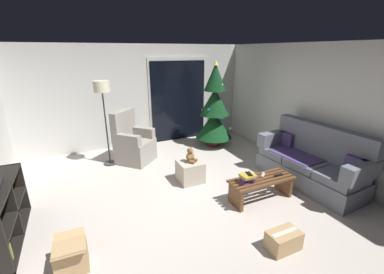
{
  "coord_description": "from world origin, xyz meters",
  "views": [
    {
      "loc": [
        -1.44,
        -3.27,
        2.35
      ],
      "look_at": [
        0.4,
        0.7,
        0.85
      ],
      "focal_mm": 23.74,
      "sensor_mm": 36.0,
      "label": 1
    }
  ],
  "objects_px": {
    "couch": "(311,163)",
    "cardboard_box_open_near_shelf": "(71,257)",
    "cell_phone": "(249,174)",
    "ottoman": "(190,171)",
    "teddy_bear_chestnut": "(191,156)",
    "remote_silver": "(263,175)",
    "floor_lamp": "(103,95)",
    "remote_black": "(279,175)",
    "christmas_tree": "(214,110)",
    "armchair": "(133,144)",
    "coffee_table": "(261,185)",
    "book_stack": "(248,178)",
    "cardboard_box_taped_mid_floor": "(283,240)"
  },
  "relations": [
    {
      "from": "remote_black",
      "to": "cardboard_box_taped_mid_floor",
      "type": "bearing_deg",
      "value": 142.7
    },
    {
      "from": "armchair",
      "to": "cardboard_box_open_near_shelf",
      "type": "bearing_deg",
      "value": -115.99
    },
    {
      "from": "book_stack",
      "to": "cardboard_box_taped_mid_floor",
      "type": "bearing_deg",
      "value": -100.16
    },
    {
      "from": "remote_black",
      "to": "armchair",
      "type": "xyz_separation_m",
      "value": [
        -1.86,
        2.46,
        0.01
      ]
    },
    {
      "from": "remote_silver",
      "to": "teddy_bear_chestnut",
      "type": "bearing_deg",
      "value": -179.3
    },
    {
      "from": "remote_silver",
      "to": "armchair",
      "type": "bearing_deg",
      "value": 173.53
    },
    {
      "from": "ottoman",
      "to": "cell_phone",
      "type": "bearing_deg",
      "value": -63.64
    },
    {
      "from": "remote_black",
      "to": "armchair",
      "type": "relative_size",
      "value": 0.14
    },
    {
      "from": "book_stack",
      "to": "remote_black",
      "type": "bearing_deg",
      "value": -3.87
    },
    {
      "from": "coffee_table",
      "to": "teddy_bear_chestnut",
      "type": "xyz_separation_m",
      "value": [
        -0.79,
        1.04,
        0.26
      ]
    },
    {
      "from": "remote_black",
      "to": "cardboard_box_open_near_shelf",
      "type": "xyz_separation_m",
      "value": [
        -3.17,
        -0.21,
        -0.23
      ]
    },
    {
      "from": "armchair",
      "to": "floor_lamp",
      "type": "distance_m",
      "value": 1.22
    },
    {
      "from": "armchair",
      "to": "cell_phone",
      "type": "bearing_deg",
      "value": -62.29
    },
    {
      "from": "ottoman",
      "to": "cardboard_box_open_near_shelf",
      "type": "height_order",
      "value": "ottoman"
    },
    {
      "from": "couch",
      "to": "floor_lamp",
      "type": "distance_m",
      "value": 4.2
    },
    {
      "from": "coffee_table",
      "to": "book_stack",
      "type": "relative_size",
      "value": 4.09
    },
    {
      "from": "armchair",
      "to": "christmas_tree",
      "type": "bearing_deg",
      "value": 3.3
    },
    {
      "from": "remote_silver",
      "to": "christmas_tree",
      "type": "xyz_separation_m",
      "value": [
        0.47,
        2.47,
        0.55
      ]
    },
    {
      "from": "remote_black",
      "to": "christmas_tree",
      "type": "height_order",
      "value": "christmas_tree"
    },
    {
      "from": "remote_silver",
      "to": "floor_lamp",
      "type": "height_order",
      "value": "floor_lamp"
    },
    {
      "from": "remote_silver",
      "to": "ottoman",
      "type": "bearing_deg",
      "value": -179.34
    },
    {
      "from": "couch",
      "to": "cardboard_box_open_near_shelf",
      "type": "relative_size",
      "value": 4.41
    },
    {
      "from": "remote_silver",
      "to": "cell_phone",
      "type": "height_order",
      "value": "cell_phone"
    },
    {
      "from": "coffee_table",
      "to": "cell_phone",
      "type": "distance_m",
      "value": 0.39
    },
    {
      "from": "floor_lamp",
      "to": "cardboard_box_taped_mid_floor",
      "type": "distance_m",
      "value": 4.09
    },
    {
      "from": "book_stack",
      "to": "remote_silver",
      "type": "bearing_deg",
      "value": 10.62
    },
    {
      "from": "floor_lamp",
      "to": "teddy_bear_chestnut",
      "type": "xyz_separation_m",
      "value": [
        1.27,
        -1.45,
        -0.99
      ]
    },
    {
      "from": "armchair",
      "to": "cardboard_box_open_near_shelf",
      "type": "xyz_separation_m",
      "value": [
        -1.3,
        -2.67,
        -0.24
      ]
    },
    {
      "from": "remote_silver",
      "to": "book_stack",
      "type": "distance_m",
      "value": 0.38
    },
    {
      "from": "coffee_table",
      "to": "armchair",
      "type": "bearing_deg",
      "value": 122.64
    },
    {
      "from": "teddy_bear_chestnut",
      "to": "cardboard_box_open_near_shelf",
      "type": "xyz_separation_m",
      "value": [
        -2.06,
        -1.29,
        -0.35
      ]
    },
    {
      "from": "christmas_tree",
      "to": "book_stack",
      "type": "bearing_deg",
      "value": -108.22
    },
    {
      "from": "remote_black",
      "to": "teddy_bear_chestnut",
      "type": "xyz_separation_m",
      "value": [
        -1.11,
        1.08,
        0.12
      ]
    },
    {
      "from": "couch",
      "to": "christmas_tree",
      "type": "height_order",
      "value": "christmas_tree"
    },
    {
      "from": "cell_phone",
      "to": "remote_black",
      "type": "bearing_deg",
      "value": 11.29
    },
    {
      "from": "couch",
      "to": "remote_silver",
      "type": "xyz_separation_m",
      "value": [
        -1.11,
        0.0,
        -0.01
      ]
    },
    {
      "from": "couch",
      "to": "cell_phone",
      "type": "bearing_deg",
      "value": -176.95
    },
    {
      "from": "coffee_table",
      "to": "cardboard_box_open_near_shelf",
      "type": "height_order",
      "value": "coffee_table"
    },
    {
      "from": "christmas_tree",
      "to": "cardboard_box_taped_mid_floor",
      "type": "relative_size",
      "value": 5.15
    },
    {
      "from": "coffee_table",
      "to": "ottoman",
      "type": "xyz_separation_m",
      "value": [
        -0.8,
        1.05,
        -0.06
      ]
    },
    {
      "from": "book_stack",
      "to": "cardboard_box_open_near_shelf",
      "type": "distance_m",
      "value": 2.59
    },
    {
      "from": "remote_black",
      "to": "ottoman",
      "type": "bearing_deg",
      "value": 47.2
    },
    {
      "from": "ottoman",
      "to": "teddy_bear_chestnut",
      "type": "bearing_deg",
      "value": -52.74
    },
    {
      "from": "book_stack",
      "to": "ottoman",
      "type": "distance_m",
      "value": 1.2
    },
    {
      "from": "book_stack",
      "to": "floor_lamp",
      "type": "distance_m",
      "value": 3.23
    },
    {
      "from": "floor_lamp",
      "to": "ottoman",
      "type": "xyz_separation_m",
      "value": [
        1.26,
        -1.44,
        -1.31
      ]
    },
    {
      "from": "cardboard_box_open_near_shelf",
      "to": "armchair",
      "type": "bearing_deg",
      "value": 64.01
    },
    {
      "from": "couch",
      "to": "cell_phone",
      "type": "height_order",
      "value": "couch"
    },
    {
      "from": "book_stack",
      "to": "teddy_bear_chestnut",
      "type": "height_order",
      "value": "teddy_bear_chestnut"
    },
    {
      "from": "coffee_table",
      "to": "ottoman",
      "type": "bearing_deg",
      "value": 127.26
    }
  ]
}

